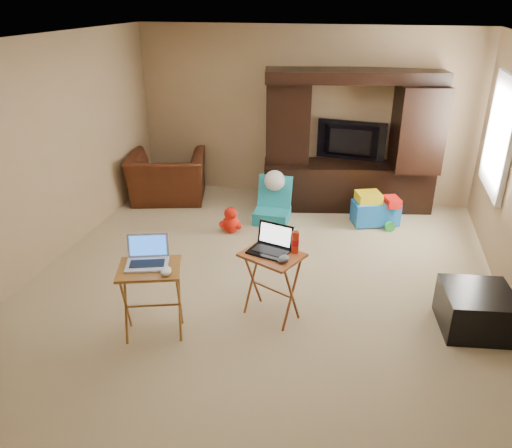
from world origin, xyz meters
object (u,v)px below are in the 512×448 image
(entertainment_center, at_px, (350,142))
(laptop_right, at_px, (269,241))
(television, at_px, (350,142))
(plush_toy, at_px, (231,220))
(laptop_left, at_px, (146,253))
(child_rocker, at_px, (272,201))
(mouse_left, at_px, (166,271))
(push_toy, at_px, (376,209))
(recliner, at_px, (167,177))
(tray_table_right, at_px, (272,285))
(tray_table_left, at_px, (153,301))
(mouse_right, at_px, (284,259))
(ottoman, at_px, (476,310))
(water_bottle, at_px, (295,242))

(entertainment_center, xyz_separation_m, laptop_right, (-0.53, -2.97, -0.17))
(television, xyz_separation_m, plush_toy, (-1.40, -1.39, -0.76))
(television, height_order, laptop_left, television)
(entertainment_center, bearing_deg, plush_toy, -149.22)
(television, height_order, child_rocker, television)
(laptop_right, distance_m, mouse_left, 0.98)
(child_rocker, distance_m, push_toy, 1.41)
(recliner, relative_size, laptop_right, 3.10)
(tray_table_right, relative_size, laptop_left, 1.86)
(tray_table_left, xyz_separation_m, laptop_left, (-0.03, 0.03, 0.47))
(push_toy, height_order, mouse_left, mouse_left)
(television, distance_m, plush_toy, 2.11)
(entertainment_center, bearing_deg, laptop_right, -111.41)
(laptop_left, height_order, laptop_right, laptop_left)
(child_rocker, xyz_separation_m, laptop_right, (0.41, -2.16, 0.50))
(television, xyz_separation_m, mouse_right, (-0.36, -3.23, -0.23))
(mouse_right, bearing_deg, laptop_right, 140.53)
(television, xyz_separation_m, tray_table_right, (-0.49, -3.11, -0.60))
(ottoman, bearing_deg, mouse_right, -168.12)
(television, height_order, mouse_left, television)
(recliner, bearing_deg, tray_table_right, 114.30)
(ottoman, xyz_separation_m, laptop_left, (-2.92, -0.75, 0.63))
(tray_table_right, bearing_deg, plush_toy, 142.94)
(push_toy, relative_size, mouse_left, 4.36)
(television, xyz_separation_m, tray_table_left, (-1.48, -3.64, -0.59))
(tray_table_right, bearing_deg, push_toy, 93.90)
(laptop_left, relative_size, water_bottle, 1.75)
(mouse_left, xyz_separation_m, water_bottle, (1.00, 0.68, 0.06))
(television, bearing_deg, tray_table_left, 74.09)
(recliner, distance_m, child_rocker, 1.76)
(entertainment_center, distance_m, mouse_left, 3.82)
(ottoman, height_order, laptop_left, laptop_left)
(tray_table_left, bearing_deg, child_rocker, 60.35)
(tray_table_left, height_order, mouse_left, mouse_left)
(plush_toy, xyz_separation_m, water_bottle, (1.11, -1.64, 0.61))
(television, bearing_deg, water_bottle, 90.74)
(television, xyz_separation_m, push_toy, (0.45, -0.70, -0.71))
(child_rocker, relative_size, mouse_left, 4.31)
(ottoman, distance_m, tray_table_left, 2.99)
(entertainment_center, xyz_separation_m, tray_table_right, (-0.49, -2.99, -0.64))
(child_rocker, height_order, tray_table_left, tray_table_left)
(laptop_left, relative_size, mouse_left, 2.58)
(television, xyz_separation_m, laptop_right, (-0.53, -3.09, -0.13))
(child_rocker, height_order, laptop_left, laptop_left)
(mouse_right, bearing_deg, water_bottle, 70.71)
(plush_toy, distance_m, ottoman, 3.17)
(tray_table_right, distance_m, water_bottle, 0.50)
(ottoman, xyz_separation_m, laptop_right, (-1.94, -0.23, 0.61))
(plush_toy, relative_size, mouse_right, 2.55)
(laptop_right, distance_m, mouse_right, 0.24)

